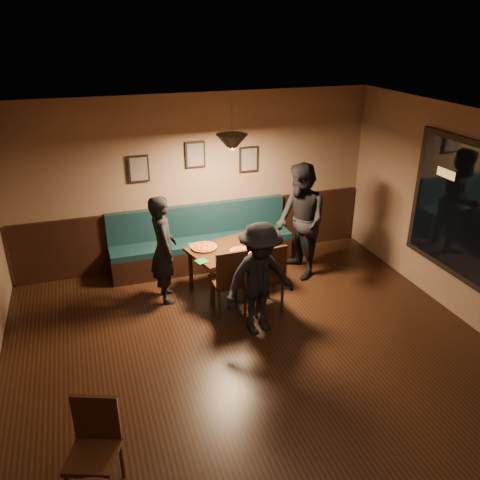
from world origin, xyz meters
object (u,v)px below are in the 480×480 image
(diner_front, at_px, (260,279))
(tabasco_bottle, at_px, (269,240))
(dining_table, at_px, (233,268))
(cafe_chair_far, at_px, (93,454))
(diner_right, at_px, (301,222))
(diner_left, at_px, (164,249))
(booth_bench, at_px, (202,239))
(chair_near_left, at_px, (228,279))
(soda_glass, at_px, (277,245))
(chair_near_right, at_px, (264,276))

(diner_front, relative_size, tabasco_bottle, 11.65)
(dining_table, distance_m, cafe_chair_far, 3.81)
(diner_front, relative_size, cafe_chair_far, 1.68)
(dining_table, distance_m, tabasco_bottle, 0.70)
(dining_table, distance_m, diner_right, 1.28)
(diner_left, bearing_deg, booth_bench, -42.37)
(diner_left, distance_m, tabasco_bottle, 1.60)
(tabasco_bottle, relative_size, cafe_chair_far, 0.14)
(booth_bench, height_order, cafe_chair_far, booth_bench)
(dining_table, xyz_separation_m, cafe_chair_far, (-2.22, -3.09, 0.12))
(chair_near_left, relative_size, tabasco_bottle, 7.62)
(booth_bench, xyz_separation_m, diner_front, (0.24, -2.05, 0.27))
(chair_near_left, bearing_deg, dining_table, 65.14)
(diner_right, xyz_separation_m, soda_glass, (-0.54, -0.35, -0.16))
(soda_glass, xyz_separation_m, tabasco_bottle, (-0.03, 0.24, -0.01))
(tabasco_bottle, bearing_deg, diner_front, -116.57)
(dining_table, bearing_deg, booth_bench, 92.28)
(booth_bench, distance_m, diner_front, 2.08)
(booth_bench, relative_size, diner_left, 1.86)
(tabasco_bottle, bearing_deg, diner_left, 178.91)
(booth_bench, bearing_deg, chair_near_right, -72.56)
(chair_near_right, distance_m, diner_right, 1.27)
(chair_near_right, relative_size, diner_right, 0.57)
(booth_bench, distance_m, tabasco_bottle, 1.23)
(dining_table, relative_size, diner_left, 0.79)
(booth_bench, relative_size, dining_table, 2.37)
(chair_near_right, xyz_separation_m, cafe_chair_far, (-2.45, -2.37, -0.06))
(chair_near_right, height_order, diner_left, diner_left)
(chair_near_left, bearing_deg, diner_left, 140.67)
(chair_near_right, bearing_deg, dining_table, 100.74)
(tabasco_bottle, height_order, cafe_chair_far, cafe_chair_far)
(diner_left, distance_m, cafe_chair_far, 3.32)
(cafe_chair_far, bearing_deg, chair_near_left, -107.23)
(chair_near_left, relative_size, diner_front, 0.65)
(chair_near_right, relative_size, soda_glass, 6.64)
(diner_front, bearing_deg, diner_right, 37.21)
(diner_left, relative_size, tabasco_bottle, 12.17)
(diner_left, distance_m, diner_right, 2.18)
(chair_near_left, xyz_separation_m, soda_glass, (0.87, 0.33, 0.25))
(booth_bench, xyz_separation_m, diner_left, (-0.78, -0.85, 0.30))
(diner_right, bearing_deg, diner_left, -89.47)
(diner_left, xyz_separation_m, diner_front, (1.02, -1.20, -0.03))
(dining_table, height_order, chair_near_left, chair_near_left)
(diner_front, height_order, cafe_chair_far, diner_front)
(diner_right, xyz_separation_m, tabasco_bottle, (-0.58, -0.11, -0.18))
(chair_near_left, distance_m, diner_right, 1.62)
(soda_glass, bearing_deg, booth_bench, 127.48)
(booth_bench, height_order, dining_table, booth_bench)
(diner_front, distance_m, tabasco_bottle, 1.31)
(chair_near_left, xyz_separation_m, diner_left, (-0.77, 0.60, 0.30))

